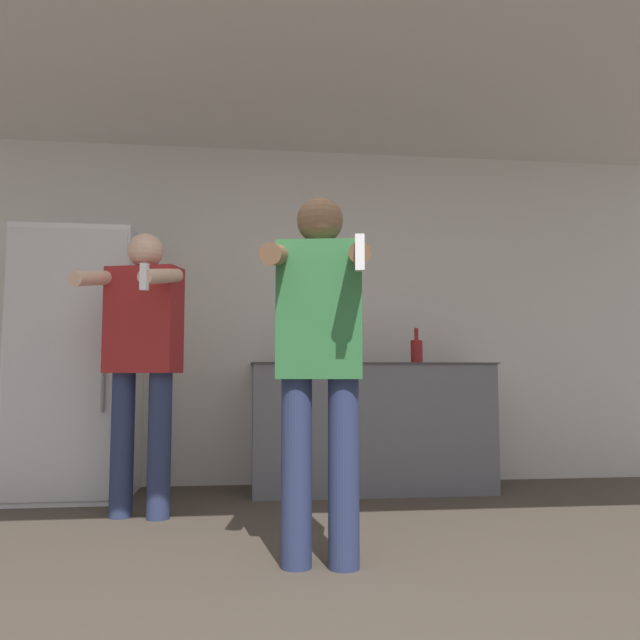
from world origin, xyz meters
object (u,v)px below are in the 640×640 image
bottle_dark_rum (336,345)px  person_man_side (142,349)px  person_woman_foreground (320,350)px  bottle_red_label (417,350)px  bottle_short_whiskey (303,350)px  refrigerator (78,363)px

bottle_dark_rum → person_man_side: 1.40m
person_woman_foreground → bottle_red_label: bearing=62.2°
bottle_red_label → person_woman_foreground: size_ratio=0.17×
bottle_short_whiskey → bottle_dark_rum: bottle_dark_rum is taller
bottle_red_label → bottle_short_whiskey: bottle_red_label is taller
bottle_red_label → refrigerator: bearing=179.8°
bottle_red_label → person_woman_foreground: person_woman_foreground is taller
refrigerator → bottle_red_label: (2.34, -0.01, 0.10)m
refrigerator → bottle_short_whiskey: (1.52, -0.01, 0.10)m
refrigerator → bottle_dark_rum: bearing=-0.3°
bottle_dark_rum → person_man_side: bearing=-151.3°
refrigerator → bottle_dark_rum: 1.77m
bottle_short_whiskey → person_woman_foreground: bearing=-92.6°
bottle_dark_rum → bottle_short_whiskey: bearing=180.0°
person_man_side → refrigerator: bearing=127.8°
refrigerator → bottle_red_label: refrigerator is taller
bottle_dark_rum → person_man_side: person_man_side is taller
person_man_side → bottle_dark_rum: bearing=28.7°
bottle_dark_rum → bottle_red_label: bearing=-0.0°
refrigerator → person_man_side: (0.53, -0.68, 0.07)m
refrigerator → bottle_dark_rum: size_ratio=5.42×
refrigerator → bottle_short_whiskey: 1.53m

